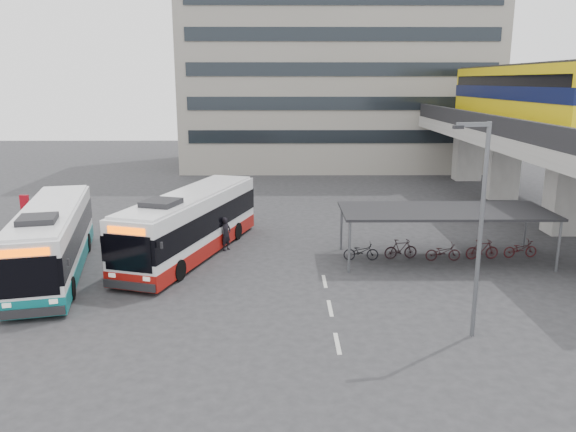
{
  "coord_description": "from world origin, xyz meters",
  "views": [
    {
      "loc": [
        0.69,
        -23.3,
        8.6
      ],
      "look_at": [
        0.92,
        4.02,
        2.0
      ],
      "focal_mm": 35.0,
      "sensor_mm": 36.0,
      "label": 1
    }
  ],
  "objects_px": {
    "lamp_post": "(479,219)",
    "bus_teal": "(52,240)",
    "pedestrian": "(226,234)",
    "bus_main": "(191,224)"
  },
  "relations": [
    {
      "from": "bus_teal",
      "to": "lamp_post",
      "type": "distance_m",
      "value": 18.4
    },
    {
      "from": "bus_main",
      "to": "lamp_post",
      "type": "xyz_separation_m",
      "value": [
        11.07,
        -9.48,
        2.61
      ]
    },
    {
      "from": "bus_main",
      "to": "bus_teal",
      "type": "xyz_separation_m",
      "value": [
        -5.85,
        -2.77,
        -0.04
      ]
    },
    {
      "from": "pedestrian",
      "to": "lamp_post",
      "type": "distance_m",
      "value": 14.26
    },
    {
      "from": "bus_main",
      "to": "bus_teal",
      "type": "distance_m",
      "value": 6.47
    },
    {
      "from": "lamp_post",
      "to": "bus_teal",
      "type": "bearing_deg",
      "value": 148.27
    },
    {
      "from": "lamp_post",
      "to": "bus_main",
      "type": "bearing_deg",
      "value": 129.34
    },
    {
      "from": "pedestrian",
      "to": "lamp_post",
      "type": "height_order",
      "value": "lamp_post"
    },
    {
      "from": "bus_main",
      "to": "pedestrian",
      "type": "distance_m",
      "value": 1.96
    },
    {
      "from": "bus_main",
      "to": "lamp_post",
      "type": "height_order",
      "value": "lamp_post"
    }
  ]
}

